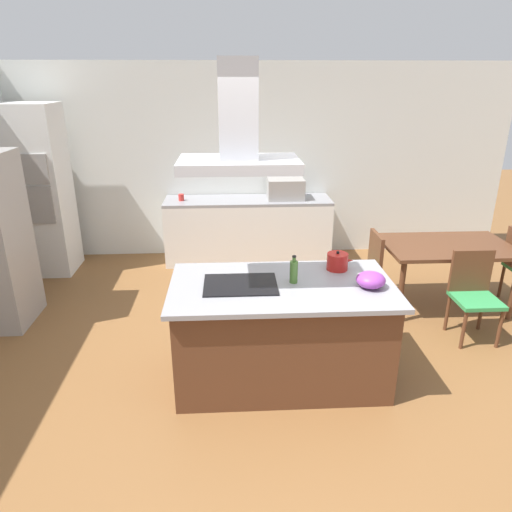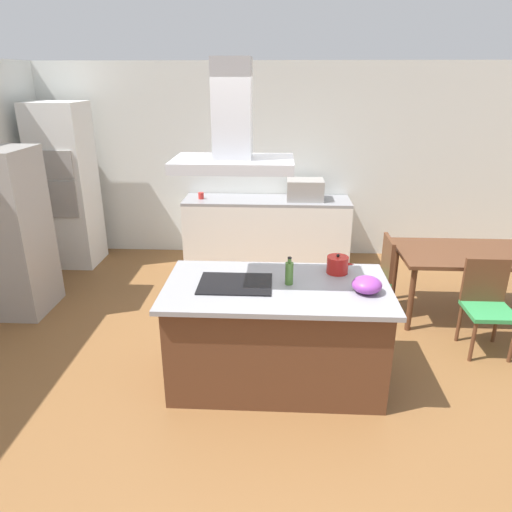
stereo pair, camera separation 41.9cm
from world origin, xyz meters
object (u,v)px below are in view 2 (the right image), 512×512
object	(u,v)px
countertop_microwave	(305,190)
chair_facing_island	(487,300)
wall_oven_stack	(66,186)
cooktop	(235,284)
range_hood	(233,135)
dining_table	(464,259)
chair_at_left_end	(377,271)
coffee_mug_red	(201,196)
tea_kettle	(338,265)
olive_oil_bottle	(289,273)
mixing_bowl	(367,285)
refrigerator	(4,233)

from	to	relation	value
countertop_microwave	chair_facing_island	size ratio (longest dim) A/B	0.56
wall_oven_stack	chair_facing_island	size ratio (longest dim) A/B	2.47
cooktop	range_hood	size ratio (longest dim) A/B	0.67
cooktop	dining_table	bearing A→B (deg)	28.82
wall_oven_stack	dining_table	bearing A→B (deg)	-15.48
wall_oven_stack	range_hood	bearing A→B (deg)	-45.99
countertop_microwave	chair_at_left_end	bearing A→B (deg)	-65.41
coffee_mug_red	wall_oven_stack	bearing A→B (deg)	-173.70
tea_kettle	coffee_mug_red	size ratio (longest dim) A/B	2.64
olive_oil_bottle	wall_oven_stack	size ratio (longest dim) A/B	0.11
cooktop	wall_oven_stack	size ratio (longest dim) A/B	0.27
cooktop	mixing_bowl	distance (m)	1.06
cooktop	range_hood	distance (m)	1.20
mixing_bowl	dining_table	distance (m)	1.92
countertop_microwave	dining_table	xyz separation A→B (m)	(1.64, -1.59, -0.37)
olive_oil_bottle	countertop_microwave	xyz separation A→B (m)	(0.26, 2.85, 0.04)
dining_table	range_hood	size ratio (longest dim) A/B	1.56
coffee_mug_red	refrigerator	world-z (taller)	refrigerator
dining_table	chair_at_left_end	xyz separation A→B (m)	(-0.92, -0.00, -0.16)
coffee_mug_red	range_hood	world-z (taller)	range_hood
mixing_bowl	range_hood	xyz separation A→B (m)	(-1.05, 0.10, 1.14)
olive_oil_bottle	refrigerator	world-z (taller)	refrigerator
dining_table	tea_kettle	bearing A→B (deg)	-145.99
countertop_microwave	wall_oven_stack	xyz separation A→B (m)	(-3.26, -0.23, 0.06)
coffee_mug_red	wall_oven_stack	xyz separation A→B (m)	(-1.81, -0.20, 0.16)
coffee_mug_red	chair_at_left_end	bearing A→B (deg)	-35.64
olive_oil_bottle	wall_oven_stack	bearing A→B (deg)	138.90
olive_oil_bottle	range_hood	world-z (taller)	range_hood
refrigerator	dining_table	size ratio (longest dim) A/B	1.30
tea_kettle	olive_oil_bottle	xyz separation A→B (m)	(-0.42, -0.26, 0.03)
wall_oven_stack	coffee_mug_red	bearing A→B (deg)	6.30
chair_at_left_end	chair_facing_island	distance (m)	1.13
wall_oven_stack	chair_at_left_end	xyz separation A→B (m)	(3.98, -1.36, -0.59)
mixing_bowl	tea_kettle	bearing A→B (deg)	115.70
countertop_microwave	chair_facing_island	distance (m)	2.84
dining_table	chair_at_left_end	world-z (taller)	chair_at_left_end
chair_facing_island	range_hood	bearing A→B (deg)	-165.08
chair_at_left_end	chair_facing_island	size ratio (longest dim) A/B	1.00
cooktop	chair_at_left_end	bearing A→B (deg)	42.08
mixing_bowl	chair_facing_island	bearing A→B (deg)	29.18
wall_oven_stack	chair_at_left_end	distance (m)	4.25
wall_oven_stack	range_hood	xyz separation A→B (m)	(2.56, -2.65, 1.00)
mixing_bowl	coffee_mug_red	size ratio (longest dim) A/B	2.62
cooktop	refrigerator	bearing A→B (deg)	155.77
chair_facing_island	wall_oven_stack	bearing A→B (deg)	157.57
wall_oven_stack	chair_facing_island	xyz separation A→B (m)	(4.90, -2.02, -0.59)
range_hood	tea_kettle	bearing A→B (deg)	18.63
tea_kettle	chair_facing_island	world-z (taller)	tea_kettle
range_hood	mixing_bowl	bearing A→B (deg)	-5.27
mixing_bowl	wall_oven_stack	xyz separation A→B (m)	(-3.61, 2.74, 0.14)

